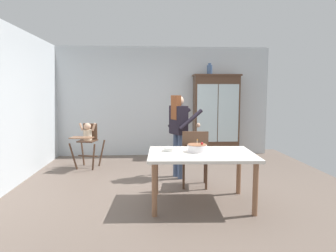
% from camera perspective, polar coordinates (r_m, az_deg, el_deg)
% --- Properties ---
extents(ground_plane, '(6.24, 6.24, 0.00)m').
position_cam_1_polar(ground_plane, '(5.20, 0.45, -11.33)').
color(ground_plane, '#66564C').
extents(wall_back, '(5.32, 0.06, 2.70)m').
position_cam_1_polar(wall_back, '(7.59, -0.97, 4.63)').
color(wall_back, silver).
rests_on(wall_back, ground_plane).
extents(wall_left, '(0.06, 5.32, 2.70)m').
position_cam_1_polar(wall_left, '(5.45, -28.38, 3.16)').
color(wall_left, silver).
rests_on(wall_left, ground_plane).
extents(china_cabinet, '(1.14, 0.48, 2.01)m').
position_cam_1_polar(china_cabinet, '(7.52, 9.03, 1.97)').
color(china_cabinet, '#4C3323').
rests_on(china_cabinet, ground_plane).
extents(ceramic_vase, '(0.13, 0.13, 0.27)m').
position_cam_1_polar(ceramic_vase, '(7.48, 7.88, 10.55)').
color(ceramic_vase, '#3D567F').
rests_on(ceramic_vase, china_cabinet).
extents(high_chair_with_toddler, '(0.69, 0.77, 0.95)m').
position_cam_1_polar(high_chair_with_toddler, '(6.52, -15.00, -2.02)').
color(high_chair_with_toddler, '#4C3323').
rests_on(high_chair_with_toddler, ground_plane).
extents(adult_person, '(0.64, 0.63, 1.53)m').
position_cam_1_polar(adult_person, '(5.53, 2.06, 0.00)').
color(adult_person, '#3D4C6B').
rests_on(adult_person, ground_plane).
extents(dining_table, '(1.52, 1.10, 0.74)m').
position_cam_1_polar(dining_table, '(4.28, 6.29, -6.23)').
color(dining_table, silver).
rests_on(dining_table, ground_plane).
extents(birthday_cake, '(0.28, 0.28, 0.19)m').
position_cam_1_polar(birthday_cake, '(4.32, 5.53, -4.16)').
color(birthday_cake, white).
rests_on(birthday_cake, dining_table).
extents(serving_bowl, '(0.18, 0.18, 0.05)m').
position_cam_1_polar(serving_bowl, '(4.36, 0.28, -4.40)').
color(serving_bowl, silver).
rests_on(serving_bowl, dining_table).
extents(dining_chair_far_side, '(0.49, 0.49, 0.96)m').
position_cam_1_polar(dining_chair_far_side, '(5.01, 5.12, -5.47)').
color(dining_chair_far_side, '#4C3323').
rests_on(dining_chair_far_side, ground_plane).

